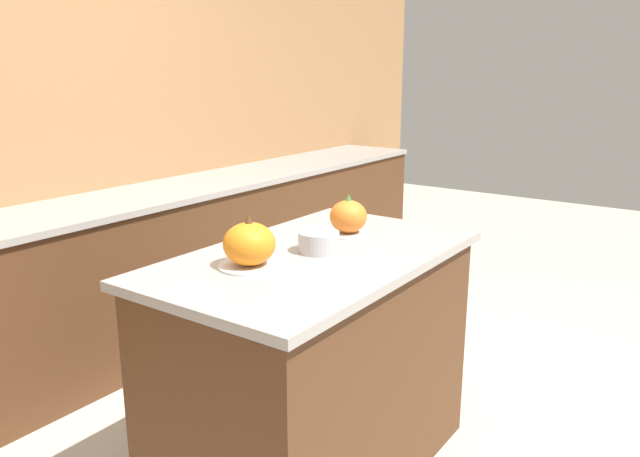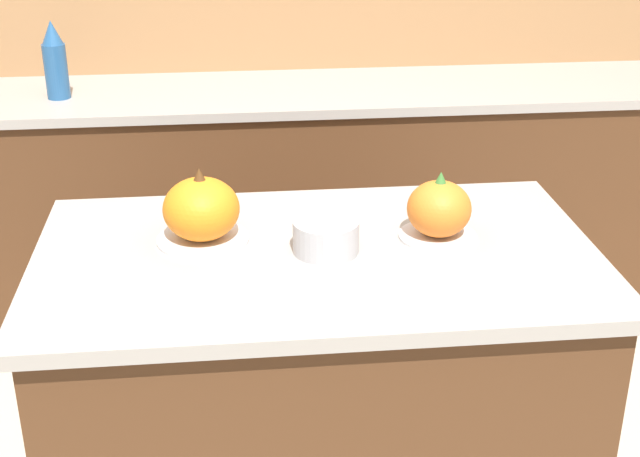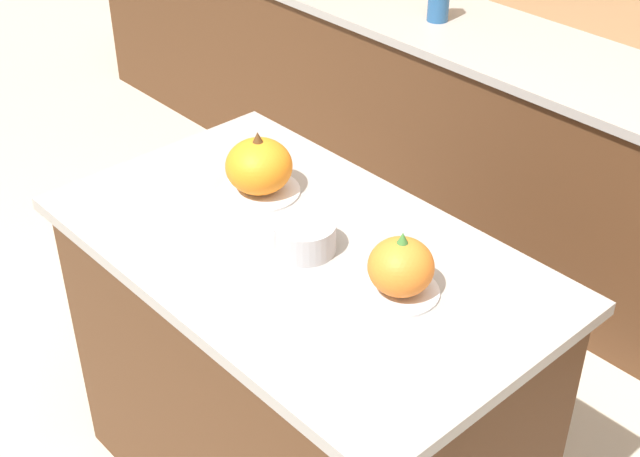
% 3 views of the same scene
% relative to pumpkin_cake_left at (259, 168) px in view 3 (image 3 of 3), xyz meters
% --- Properties ---
extents(kitchen_island, '(1.32, 0.78, 0.93)m').
position_rel_pumpkin_cake_left_xyz_m(kitchen_island, '(0.27, -0.09, -0.54)').
color(kitchen_island, '#4C2D19').
rests_on(kitchen_island, ground_plane).
extents(back_counter, '(6.00, 0.60, 0.91)m').
position_rel_pumpkin_cake_left_xyz_m(back_counter, '(0.27, 1.40, -0.55)').
color(back_counter, '#4C2D19').
rests_on(back_counter, ground_plane).
extents(pumpkin_cake_left, '(0.22, 0.22, 0.19)m').
position_rel_pumpkin_cake_left_xyz_m(pumpkin_cake_left, '(0.00, 0.00, 0.00)').
color(pumpkin_cake_left, silver).
rests_on(pumpkin_cake_left, kitchen_island).
extents(pumpkin_cake_right, '(0.19, 0.19, 0.17)m').
position_rel_pumpkin_cake_left_xyz_m(pumpkin_cake_right, '(0.56, -0.04, -0.01)').
color(pumpkin_cake_right, silver).
rests_on(pumpkin_cake_right, kitchen_island).
extents(mixing_bowl, '(0.15, 0.15, 0.08)m').
position_rel_pumpkin_cake_left_xyz_m(mixing_bowl, '(0.29, -0.09, -0.04)').
color(mixing_bowl, '#ADADB2').
rests_on(mixing_bowl, kitchen_island).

